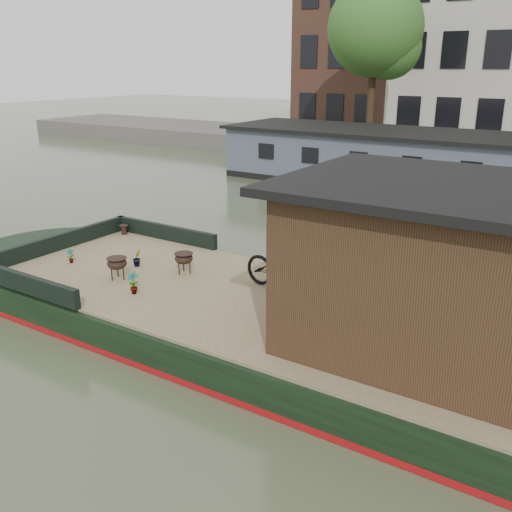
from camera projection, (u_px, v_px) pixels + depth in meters
The scene contains 17 objects.
ground at pixel (290, 345), 9.74m from camera, with size 120.00×120.00×0.00m, color #384028.
houseboat_hull at pixel (227, 313), 10.34m from camera, with size 14.01×4.02×0.60m.
houseboat_deck at pixel (291, 312), 9.54m from camera, with size 11.80×3.80×0.05m, color #96885C.
bow_bulwark at pixel (83, 249), 12.09m from camera, with size 3.00×4.00×0.35m.
cabin at pixel (427, 265), 8.01m from camera, with size 4.00×3.50×2.42m.
bicycle at pixel (285, 268), 10.20m from camera, with size 0.59×1.69×0.89m, color black.
potted_plant_a at pixel (133, 283), 10.15m from camera, with size 0.22×0.15×0.42m, color brown.
potted_plant_b at pixel (137, 258), 11.56m from camera, with size 0.19×0.16×0.35m, color brown.
potted_plant_d at pixel (316, 280), 10.09m from camera, with size 0.30×0.30×0.54m, color #984E29.
potted_plant_e at pixel (70, 256), 11.74m from camera, with size 0.16×0.11×0.30m, color brown.
brazier_front at pixel (117, 268), 10.85m from camera, with size 0.40×0.40×0.43m, color black, non-canonical shape.
brazier_rear at pixel (184, 263), 11.14m from camera, with size 0.39×0.39×0.42m, color black, non-canonical shape.
bollard_port at pixel (124, 230), 13.74m from camera, with size 0.20×0.20×0.23m, color black.
bollard_stbd at pixel (35, 283), 10.43m from camera, with size 0.17×0.17×0.19m, color black.
dinghy at pixel (348, 194), 19.27m from camera, with size 2.56×3.58×0.74m, color black.
far_houseboat at pixel (484, 168), 20.54m from camera, with size 20.40×4.40×2.11m.
tree_left at pixel (379, 33), 26.27m from camera, with size 4.40×4.40×7.40m.
Camera 1 is at (4.28, -7.64, 4.57)m, focal length 40.00 mm.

